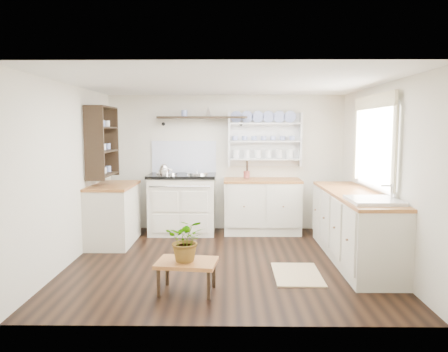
{
  "coord_description": "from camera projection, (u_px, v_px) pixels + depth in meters",
  "views": [
    {
      "loc": [
        0.05,
        -5.58,
        1.74
      ],
      "look_at": [
        -0.02,
        0.25,
        1.1
      ],
      "focal_mm": 35.0,
      "sensor_mm": 36.0,
      "label": 1
    }
  ],
  "objects": [
    {
      "name": "left_shelving",
      "position": [
        102.0,
        141.0,
        6.48
      ],
      "size": [
        0.28,
        0.8,
        1.05
      ],
      "primitive_type": "cube",
      "color": "black",
      "rests_on": "wall_left"
    },
    {
      "name": "center_table",
      "position": [
        187.0,
        265.0,
        4.63
      ],
      "size": [
        0.67,
        0.52,
        0.34
      ],
      "rotation": [
        0.0,
        0.0,
        -0.12
      ],
      "color": "brown",
      "rests_on": "floor"
    },
    {
      "name": "wall_right",
      "position": [
        381.0,
        174.0,
        5.59
      ],
      "size": [
        0.02,
        3.8,
        2.3
      ],
      "primitive_type": "cube",
      "color": "silver",
      "rests_on": "ground"
    },
    {
      "name": "ceiling",
      "position": [
        225.0,
        83.0,
        5.49
      ],
      "size": [
        4.0,
        3.8,
        0.01
      ],
      "primitive_type": "cube",
      "color": "white",
      "rests_on": "wall_back"
    },
    {
      "name": "left_cabinets",
      "position": [
        114.0,
        213.0,
        6.6
      ],
      "size": [
        0.62,
        1.13,
        0.9
      ],
      "color": "beige",
      "rests_on": "floor"
    },
    {
      "name": "plate_rack",
      "position": [
        264.0,
        139.0,
        7.41
      ],
      "size": [
        1.2,
        0.22,
        0.9
      ],
      "color": "white",
      "rests_on": "wall_back"
    },
    {
      "name": "floor",
      "position": [
        225.0,
        261.0,
        5.74
      ],
      "size": [
        4.0,
        3.8,
        0.01
      ],
      "primitive_type": "cube",
      "color": "black",
      "rests_on": "ground"
    },
    {
      "name": "window",
      "position": [
        374.0,
        142.0,
        5.69
      ],
      "size": [
        0.08,
        1.55,
        1.22
      ],
      "color": "white",
      "rests_on": "wall_right"
    },
    {
      "name": "right_cabinets",
      "position": [
        354.0,
        225.0,
        5.77
      ],
      "size": [
        0.62,
        2.43,
        0.9
      ],
      "color": "beige",
      "rests_on": "floor"
    },
    {
      "name": "potted_plant",
      "position": [
        187.0,
        240.0,
        4.6
      ],
      "size": [
        0.43,
        0.38,
        0.46
      ],
      "primitive_type": "imported",
      "rotation": [
        0.0,
        0.0,
        -0.05
      ],
      "color": "#3F7233",
      "rests_on": "center_table"
    },
    {
      "name": "wall_left",
      "position": [
        71.0,
        174.0,
        5.63
      ],
      "size": [
        0.02,
        3.8,
        2.3
      ],
      "primitive_type": "cube",
      "color": "silver",
      "rests_on": "ground"
    },
    {
      "name": "floor_rug",
      "position": [
        297.0,
        274.0,
        5.19
      ],
      "size": [
        0.56,
        0.86,
        0.02
      ],
      "primitive_type": "cube",
      "rotation": [
        0.0,
        0.0,
        -0.01
      ],
      "color": "#9E855C",
      "rests_on": "floor"
    },
    {
      "name": "kettle",
      "position": [
        164.0,
        171.0,
        7.07
      ],
      "size": [
        0.19,
        0.19,
        0.23
      ],
      "primitive_type": null,
      "color": "silver",
      "rests_on": "aga_cooker"
    },
    {
      "name": "back_cabinets",
      "position": [
        262.0,
        205.0,
        7.27
      ],
      "size": [
        1.27,
        0.63,
        0.9
      ],
      "color": "beige",
      "rests_on": "floor"
    },
    {
      "name": "utensil_crock",
      "position": [
        247.0,
        175.0,
        7.3
      ],
      "size": [
        0.1,
        0.1,
        0.12
      ],
      "primitive_type": "cylinder",
      "color": "brown",
      "rests_on": "back_cabinets"
    },
    {
      "name": "high_shelf",
      "position": [
        202.0,
        118.0,
        7.3
      ],
      "size": [
        1.5,
        0.29,
        0.16
      ],
      "color": "black",
      "rests_on": "wall_back"
    },
    {
      "name": "wall_back",
      "position": [
        226.0,
        163.0,
        7.5
      ],
      "size": [
        4.0,
        0.02,
        2.3
      ],
      "primitive_type": "cube",
      "color": "silver",
      "rests_on": "ground"
    },
    {
      "name": "belfast_sink",
      "position": [
        373.0,
        211.0,
        4.98
      ],
      "size": [
        0.55,
        0.6,
        0.45
      ],
      "color": "white",
      "rests_on": "right_cabinets"
    },
    {
      "name": "aga_cooker",
      "position": [
        182.0,
        203.0,
        7.25
      ],
      "size": [
        1.1,
        0.76,
        1.02
      ],
      "color": "white",
      "rests_on": "floor"
    }
  ]
}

